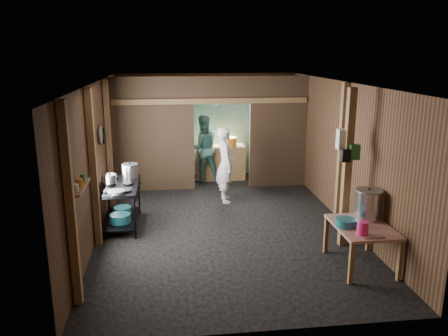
{
  "coord_description": "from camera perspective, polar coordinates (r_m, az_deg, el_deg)",
  "views": [
    {
      "loc": [
        -0.96,
        -7.97,
        3.14
      ],
      "look_at": [
        0.0,
        -0.2,
        1.1
      ],
      "focal_mm": 36.1,
      "sensor_mm": 36.0,
      "label": 1
    }
  ],
  "objects": [
    {
      "name": "floor",
      "position": [
        8.62,
        -0.16,
        -6.76
      ],
      "size": [
        4.5,
        7.0,
        0.0
      ],
      "primitive_type": "cube",
      "color": "black",
      "rests_on": "ground"
    },
    {
      "name": "ceiling",
      "position": [
        8.04,
        -0.18,
        10.76
      ],
      "size": [
        4.5,
        7.0,
        0.0
      ],
      "primitive_type": "cube",
      "color": "#4B453D",
      "rests_on": "ground"
    },
    {
      "name": "wall_back",
      "position": [
        11.65,
        -2.25,
        5.51
      ],
      "size": [
        4.5,
        0.0,
        2.6
      ],
      "primitive_type": "cube",
      "color": "brown",
      "rests_on": "ground"
    },
    {
      "name": "wall_front",
      "position": [
        4.92,
        4.76,
        -7.37
      ],
      "size": [
        4.5,
        0.0,
        2.6
      ],
      "primitive_type": "cube",
      "color": "brown",
      "rests_on": "ground"
    },
    {
      "name": "wall_left",
      "position": [
        8.28,
        -15.83,
        1.2
      ],
      "size": [
        0.0,
        7.0,
        2.6
      ],
      "primitive_type": "cube",
      "color": "brown",
      "rests_on": "ground"
    },
    {
      "name": "wall_right",
      "position": [
        8.78,
        14.57,
        2.04
      ],
      "size": [
        0.0,
        7.0,
        2.6
      ],
      "primitive_type": "cube",
      "color": "brown",
      "rests_on": "ground"
    },
    {
      "name": "partition_left",
      "position": [
        10.34,
        -8.98,
        4.17
      ],
      "size": [
        1.85,
        0.1,
        2.6
      ],
      "primitive_type": "cube",
      "color": "#453423",
      "rests_on": "floor"
    },
    {
      "name": "partition_right",
      "position": [
        10.64,
        6.87,
        4.54
      ],
      "size": [
        1.35,
        0.1,
        2.6
      ],
      "primitive_type": "cube",
      "color": "#453423",
      "rests_on": "floor"
    },
    {
      "name": "partition_header",
      "position": [
        10.27,
        -0.26,
        9.92
      ],
      "size": [
        1.3,
        0.1,
        0.6
      ],
      "primitive_type": "cube",
      "color": "#453423",
      "rests_on": "wall_back"
    },
    {
      "name": "turquoise_panel",
      "position": [
        11.6,
        -2.22,
        5.22
      ],
      "size": [
        4.4,
        0.06,
        2.5
      ],
      "primitive_type": "cube",
      "color": "#7CC4B9",
      "rests_on": "wall_back"
    },
    {
      "name": "back_counter",
      "position": [
        11.32,
        -0.45,
        0.73
      ],
      "size": [
        1.2,
        0.5,
        0.85
      ],
      "primitive_type": "cube",
      "color": "#A27647",
      "rests_on": "floor"
    },
    {
      "name": "wall_clock",
      "position": [
        11.5,
        -0.98,
        8.41
      ],
      "size": [
        0.2,
        0.03,
        0.2
      ],
      "primitive_type": "cylinder",
      "rotation": [
        1.57,
        0.0,
        0.0
      ],
      "color": "silver",
      "rests_on": "wall_back"
    },
    {
      "name": "post_left_a",
      "position": [
        5.8,
        -18.86,
        -4.68
      ],
      "size": [
        0.1,
        0.12,
        2.6
      ],
      "primitive_type": "cube",
      "color": "#A27647",
      "rests_on": "floor"
    },
    {
      "name": "post_left_b",
      "position": [
        7.5,
        -16.18,
        -0.18
      ],
      "size": [
        0.1,
        0.12,
        2.6
      ],
      "primitive_type": "cube",
      "color": "#A27647",
      "rests_on": "floor"
    },
    {
      "name": "post_left_c",
      "position": [
        9.43,
        -14.36,
        2.89
      ],
      "size": [
        0.1,
        0.12,
        2.6
      ],
      "primitive_type": "cube",
      "color": "#A27647",
      "rests_on": "floor"
    },
    {
      "name": "post_right",
      "position": [
        8.58,
        14.62,
        1.74
      ],
      "size": [
        0.1,
        0.12,
        2.6
      ],
      "primitive_type": "cube",
      "color": "#A27647",
      "rests_on": "floor"
    },
    {
      "name": "post_free",
      "position": [
        7.46,
        15.31,
        -0.19
      ],
      "size": [
        0.12,
        0.12,
        2.6
      ],
      "primitive_type": "cube",
      "color": "#A27647",
      "rests_on": "floor"
    },
    {
      "name": "cross_beam",
      "position": [
        10.22,
        -1.64,
        8.48
      ],
      "size": [
        4.4,
        0.12,
        0.12
      ],
      "primitive_type": "cube",
      "color": "#A27647",
      "rests_on": "wall_left"
    },
    {
      "name": "pan_lid_big",
      "position": [
        8.59,
        -15.34,
        4.1
      ],
      "size": [
        0.03,
        0.34,
        0.34
      ],
      "primitive_type": "cylinder",
      "rotation": [
        0.0,
        1.57,
        0.0
      ],
      "color": "gray",
      "rests_on": "wall_left"
    },
    {
      "name": "pan_lid_small",
      "position": [
        9.0,
        -14.96,
        3.93
      ],
      "size": [
        0.03,
        0.3,
        0.3
      ],
      "primitive_type": "cylinder",
      "rotation": [
        0.0,
        1.57,
        0.0
      ],
      "color": "black",
      "rests_on": "wall_left"
    },
    {
      "name": "wall_shelf",
      "position": [
        6.23,
        -17.77,
        -2.31
      ],
      "size": [
        0.14,
        0.8,
        0.03
      ],
      "primitive_type": "cube",
      "color": "#A27647",
      "rests_on": "wall_left"
    },
    {
      "name": "jar_white",
      "position": [
        5.98,
        -18.24,
        -2.4
      ],
      "size": [
        0.07,
        0.07,
        0.1
      ],
      "primitive_type": "cylinder",
      "color": "silver",
      "rests_on": "wall_shelf"
    },
    {
      "name": "jar_yellow",
      "position": [
        6.21,
        -17.81,
        -1.74
      ],
      "size": [
        0.08,
        0.08,
        0.1
      ],
      "primitive_type": "cylinder",
      "color": "orange",
      "rests_on": "wall_shelf"
    },
    {
      "name": "jar_green",
      "position": [
        6.42,
        -17.47,
        -1.19
      ],
      "size": [
        0.06,
        0.06,
        0.1
      ],
      "primitive_type": "cylinder",
      "color": "#23642E",
      "rests_on": "wall_shelf"
    },
    {
      "name": "bag_white",
      "position": [
        7.41,
        14.97,
        3.55
      ],
      "size": [
        0.22,
        0.15,
        0.32
      ],
      "primitive_type": "cube",
      "color": "silver",
      "rests_on": "post_free"
    },
    {
      "name": "bag_green",
      "position": [
        7.37,
        16.14,
        1.97
      ],
      "size": [
        0.16,
        0.12,
        0.24
      ],
      "primitive_type": "cube",
      "color": "#23642E",
      "rests_on": "post_free"
    },
    {
      "name": "bag_black",
      "position": [
        7.31,
        15.17,
        1.53
      ],
      "size": [
        0.14,
        0.1,
        0.2
      ],
      "primitive_type": "cube",
      "color": "black",
      "rests_on": "post_free"
    },
    {
      "name": "gas_range",
      "position": [
        8.45,
        -12.95,
        -4.68
      ],
      "size": [
        0.7,
        1.36,
        0.8
      ],
      "primitive_type": null,
      "color": "black",
      "rests_on": "floor"
    },
    {
      "name": "prep_table",
      "position": [
        7.11,
        16.94,
        -9.4
      ],
      "size": [
        0.79,
        1.09,
        0.64
      ],
      "primitive_type": null,
      "color": "tan",
      "rests_on": "floor"
    },
    {
      "name": "stove_pot_large",
      "position": [
        8.65,
        -11.79,
        -0.47
      ],
      "size": [
        0.39,
        0.39,
        0.31
      ],
      "primitive_type": null,
      "rotation": [
        0.0,
        0.0,
        0.38
      ],
      "color": "silver",
      "rests_on": "gas_range"
    },
    {
      "name": "stove_pot_med",
      "position": [
        8.36,
        -14.27,
        -1.49
      ],
      "size": [
        0.27,
        0.27,
        0.21
      ],
      "primitive_type": null,
      "rotation": [
        0.0,
        0.0,
        -0.19
      ],
      "color": "silver",
      "rests_on": "gas_range"
    },
    {
      "name": "stove_saucepan",
      "position": [
        8.74,
        -13.96,
        -1.01
      ],
      "size": [
        0.18,
        0.18,
        0.1
      ],
      "primitive_type": "cylinder",
      "rotation": [
        0.0,
        0.0,
        0.22
      ],
      "color": "silver",
      "rests_on": "gas_range"
    },
    {
      "name": "frying_pan",
      "position": [
        7.84,
        -13.48,
        -2.96
      ],
      "size": [
        0.41,
        0.57,
        0.07
      ],
      "primitive_type": null,
      "rotation": [
        0.0,
        0.0,
        0.24
      ],
      "color": "gray",
      "rests_on": "gas_range"
    },
    {
      "name": "blue_tub_front",
      "position": [
        8.33,
        -13.01,
        -6.22
      ],
      "size": [
        0.37,
        0.37,
        0.15
      ],
      "primitive_type": "cylinder",
      "color": "#1E6A71",
      "rests_on": "gas_range"
    },
    {
      "name": "blue_tub_back",
      "position": [
        8.74,
        -12.73,
        -5.26
      ],
      "size": [
        0.33,
        0.33,
        0.13
      ],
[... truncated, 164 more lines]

